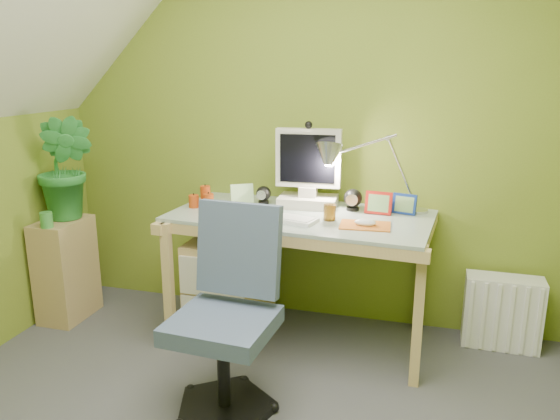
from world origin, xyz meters
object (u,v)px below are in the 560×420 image
(monitor, at_px, (308,160))
(side_ledge, at_px, (66,269))
(desk, at_px, (300,278))
(task_chair, at_px, (222,323))
(potted_plant, at_px, (66,168))
(radiator, at_px, (502,312))
(desk_lamp, at_px, (387,156))

(monitor, xyz_separation_m, side_ledge, (-1.51, -0.30, -0.73))
(desk, relative_size, side_ledge, 2.22)
(desk, distance_m, task_chair, 0.81)
(monitor, distance_m, task_chair, 1.15)
(desk, relative_size, potted_plant, 2.21)
(radiator, bearing_deg, task_chair, -141.27)
(monitor, distance_m, potted_plant, 1.49)
(monitor, height_order, desk_lamp, desk_lamp)
(desk_lamp, bearing_deg, desk, -148.23)
(desk_lamp, distance_m, potted_plant, 1.94)
(desk, xyz_separation_m, monitor, (0.00, 0.18, 0.67))
(monitor, relative_size, task_chair, 0.61)
(side_ledge, height_order, task_chair, task_chair)
(desk, bearing_deg, side_ledge, -170.75)
(side_ledge, bearing_deg, monitor, 11.27)
(radiator, bearing_deg, desk, -167.89)
(desk_lamp, bearing_deg, radiator, 14.10)
(task_chair, bearing_deg, desk_lamp, 61.39)
(task_chair, bearing_deg, potted_plant, 154.67)
(side_ledge, relative_size, radiator, 1.53)
(potted_plant, relative_size, task_chair, 0.71)
(side_ledge, xyz_separation_m, task_chair, (1.34, -0.67, 0.13))
(desk, distance_m, monitor, 0.69)
(side_ledge, xyz_separation_m, potted_plant, (0.04, 0.05, 0.65))
(task_chair, relative_size, radiator, 2.17)
(monitor, height_order, side_ledge, monitor)
(radiator, bearing_deg, monitor, -176.77)
(desk, bearing_deg, desk_lamp, 26.49)
(side_ledge, height_order, radiator, side_ledge)
(side_ledge, distance_m, radiator, 2.67)
(desk, distance_m, potted_plant, 1.58)
(desk, bearing_deg, task_chair, -97.27)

